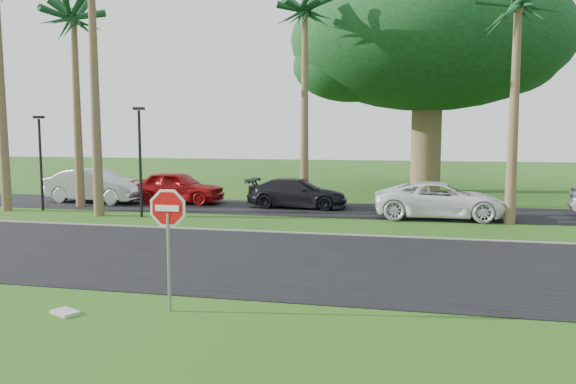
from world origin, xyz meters
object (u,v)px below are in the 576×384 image
(car_red, at_px, (177,187))
(car_silver, at_px, (96,186))
(car_minivan, at_px, (441,201))
(car_dark, at_px, (297,193))
(stop_sign_near, at_px, (168,224))

(car_red, bearing_deg, car_silver, 98.13)
(car_red, relative_size, car_minivan, 0.88)
(car_dark, distance_m, car_minivan, 6.80)
(stop_sign_near, bearing_deg, car_minivan, 66.91)
(car_dark, bearing_deg, car_minivan, -104.68)
(car_silver, xyz_separation_m, car_red, (4.20, 0.59, -0.04))
(car_red, height_order, car_dark, car_red)
(stop_sign_near, relative_size, car_dark, 0.55)
(car_red, xyz_separation_m, car_minivan, (12.80, -2.30, -0.06))
(car_red, distance_m, car_dark, 6.30)
(car_red, height_order, car_minivan, car_red)
(car_silver, distance_m, car_dark, 10.49)
(stop_sign_near, xyz_separation_m, car_minivan, (5.90, 13.85, -1.02))
(car_silver, height_order, car_dark, car_silver)
(car_dark, bearing_deg, car_red, 88.64)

